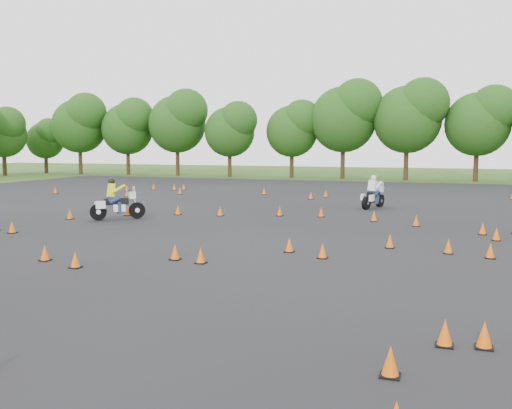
% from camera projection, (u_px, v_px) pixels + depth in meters
% --- Properties ---
extents(ground, '(140.00, 140.00, 0.00)m').
position_uv_depth(ground, '(214.00, 255.00, 17.85)').
color(ground, '#2D5119').
rests_on(ground, ground).
extents(asphalt_pad, '(62.00, 62.00, 0.00)m').
position_uv_depth(asphalt_pad, '(272.00, 228.00, 23.49)').
color(asphalt_pad, black).
rests_on(asphalt_pad, ground).
extents(treeline, '(86.91, 32.42, 11.01)m').
position_uv_depth(treeline, '(405.00, 131.00, 49.61)').
color(treeline, '#204614').
rests_on(treeline, ground).
extents(traffic_cones, '(36.20, 32.73, 0.45)m').
position_uv_depth(traffic_cones, '(268.00, 224.00, 23.08)').
color(traffic_cones, '#ED5B09').
rests_on(traffic_cones, asphalt_pad).
extents(rider_yellow, '(2.39, 2.23, 1.93)m').
position_uv_depth(rider_yellow, '(118.00, 199.00, 26.14)').
color(rider_yellow, '#DBEB14').
rests_on(rider_yellow, ground).
extents(rider_white, '(1.43, 2.43, 1.80)m').
position_uv_depth(rider_white, '(373.00, 192.00, 30.80)').
color(rider_white, white).
rests_on(rider_white, ground).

